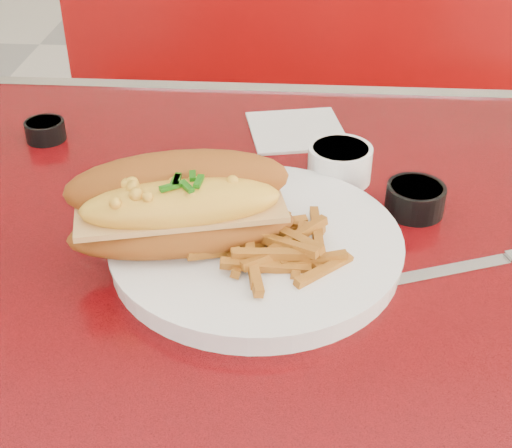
# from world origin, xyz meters

# --- Properties ---
(diner_table) EXTENTS (1.23, 0.83, 0.77)m
(diner_table) POSITION_xyz_m (0.00, 0.00, 0.61)
(diner_table) COLOR #BC0C11
(diner_table) RESTS_ON ground
(booth_bench_far) EXTENTS (1.20, 0.51, 0.90)m
(booth_bench_far) POSITION_xyz_m (0.00, 0.81, 0.29)
(booth_bench_far) COLOR maroon
(booth_bench_far) RESTS_ON ground
(dinner_plate) EXTENTS (0.40, 0.40, 0.02)m
(dinner_plate) POSITION_xyz_m (-0.07, -0.05, 0.78)
(dinner_plate) COLOR white
(dinner_plate) RESTS_ON diner_table
(mac_hoagie) EXTENTS (0.25, 0.16, 0.10)m
(mac_hoagie) POSITION_xyz_m (-0.15, -0.06, 0.84)
(mac_hoagie) COLOR #9C5219
(mac_hoagie) RESTS_ON dinner_plate
(fries_pile) EXTENTS (0.13, 0.12, 0.04)m
(fries_pile) POSITION_xyz_m (-0.06, -0.06, 0.81)
(fries_pile) COLOR #C07320
(fries_pile) RESTS_ON dinner_plate
(fork) EXTENTS (0.04, 0.14, 0.00)m
(fork) POSITION_xyz_m (0.00, -0.01, 0.79)
(fork) COLOR silver
(fork) RESTS_ON dinner_plate
(gravy_ramekin) EXTENTS (0.09, 0.09, 0.04)m
(gravy_ramekin) POSITION_xyz_m (0.02, 0.12, 0.79)
(gravy_ramekin) COLOR white
(gravy_ramekin) RESTS_ON diner_table
(sauce_cup_left) EXTENTS (0.06, 0.06, 0.03)m
(sauce_cup_left) POSITION_xyz_m (-0.38, 0.20, 0.78)
(sauce_cup_left) COLOR black
(sauce_cup_left) RESTS_ON diner_table
(sauce_cup_right) EXTENTS (0.08, 0.08, 0.03)m
(sauce_cup_right) POSITION_xyz_m (0.10, 0.05, 0.79)
(sauce_cup_right) COLOR black
(sauce_cup_right) RESTS_ON diner_table
(knife) EXTENTS (0.21, 0.09, 0.01)m
(knife) POSITION_xyz_m (0.18, -0.04, 0.77)
(knife) COLOR silver
(knife) RESTS_ON diner_table
(paper_napkin) EXTENTS (0.15, 0.15, 0.00)m
(paper_napkin) POSITION_xyz_m (-0.04, 0.25, 0.77)
(paper_napkin) COLOR silver
(paper_napkin) RESTS_ON diner_table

